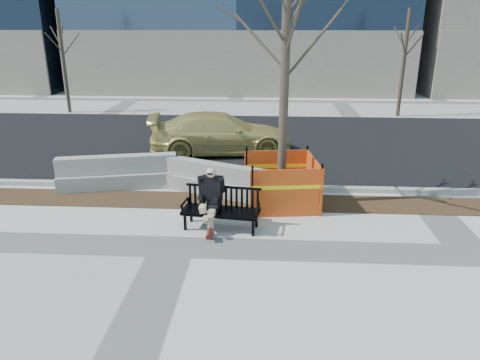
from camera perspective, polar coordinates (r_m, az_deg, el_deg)
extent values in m
plane|color=beige|center=(9.71, -8.52, -8.40)|extent=(120.00, 120.00, 0.00)
cube|color=#47301C|center=(12.02, -6.06, -2.60)|extent=(40.00, 1.20, 0.02)
cube|color=black|center=(17.86, -2.90, 4.89)|extent=(60.00, 10.40, 0.01)
cube|color=#9E9B93|center=(12.88, -5.40, -0.78)|extent=(60.00, 0.25, 0.12)
imported|color=tan|center=(16.33, -2.48, 3.48)|extent=(5.27, 2.82, 1.45)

